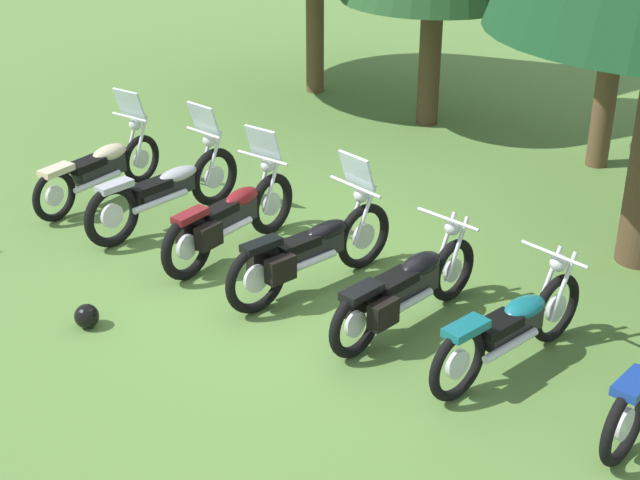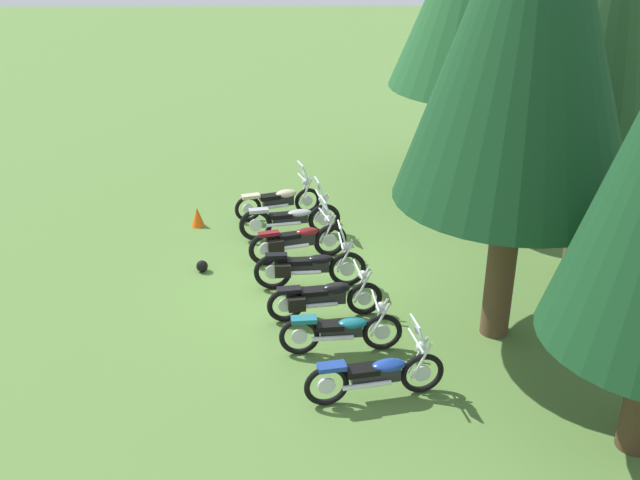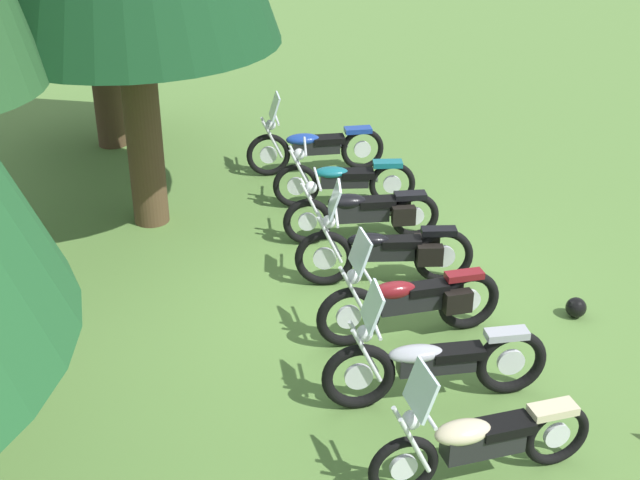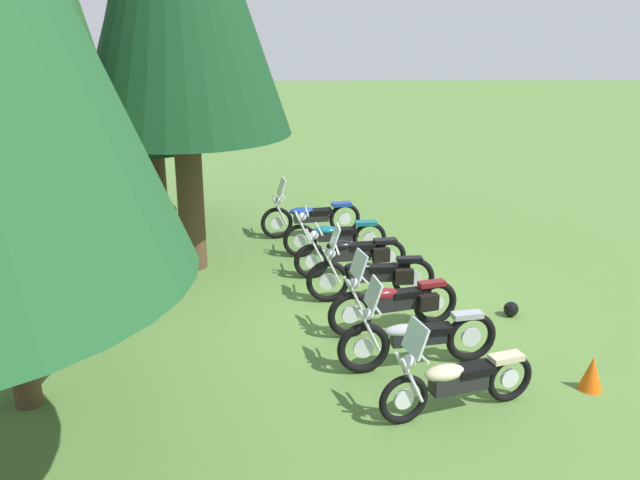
{
  "view_description": "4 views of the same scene",
  "coord_description": "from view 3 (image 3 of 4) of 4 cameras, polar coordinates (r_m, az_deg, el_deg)",
  "views": [
    {
      "loc": [
        7.21,
        -5.4,
        4.94
      ],
      "look_at": [
        0.1,
        -0.07,
        0.59
      ],
      "focal_mm": 52.64,
      "sensor_mm": 36.0,
      "label": 1
    },
    {
      "loc": [
        13.23,
        -0.04,
        7.35
      ],
      "look_at": [
        -0.37,
        0.08,
        0.87
      ],
      "focal_mm": 41.47,
      "sensor_mm": 36.0,
      "label": 2
    },
    {
      "loc": [
        -9.77,
        0.29,
        5.66
      ],
      "look_at": [
        0.13,
        0.7,
        0.56
      ],
      "focal_mm": 49.16,
      "sensor_mm": 36.0,
      "label": 3
    },
    {
      "loc": [
        -11.13,
        0.94,
        4.87
      ],
      "look_at": [
        1.05,
        0.75,
        0.78
      ],
      "focal_mm": 38.57,
      "sensor_mm": 36.0,
      "label": 4
    }
  ],
  "objects": [
    {
      "name": "motorcycle_6",
      "position": [
        14.43,
        -0.4,
        6.17
      ],
      "size": [
        0.77,
        2.26,
        1.37
      ],
      "rotation": [
        0.0,
        0.0,
        1.77
      ],
      "color": "black",
      "rests_on": "ground_plane"
    },
    {
      "name": "motorcycle_0",
      "position": [
        8.2,
        10.34,
        -12.69
      ],
      "size": [
        0.89,
        2.1,
        1.34
      ],
      "rotation": [
        0.0,
        0.0,
        1.9
      ],
      "color": "black",
      "rests_on": "ground_plane"
    },
    {
      "name": "motorcycle_2",
      "position": [
        10.06,
        5.98,
        -3.96
      ],
      "size": [
        0.93,
        2.15,
        1.39
      ],
      "rotation": [
        0.0,
        0.0,
        1.86
      ],
      "color": "black",
      "rests_on": "ground_plane"
    },
    {
      "name": "motorcycle_3",
      "position": [
        11.1,
        4.34,
        -0.67
      ],
      "size": [
        0.78,
        2.28,
        1.39
      ],
      "rotation": [
        0.0,
        0.0,
        1.65
      ],
      "color": "black",
      "rests_on": "ground_plane"
    },
    {
      "name": "motorcycle_4",
      "position": [
        12.18,
        2.91,
        1.85
      ],
      "size": [
        0.83,
        2.19,
        1.0
      ],
      "rotation": [
        0.0,
        0.0,
        1.73
      ],
      "color": "black",
      "rests_on": "ground_plane"
    },
    {
      "name": "ground_plane",
      "position": [
        11.3,
        3.52,
        -2.9
      ],
      "size": [
        80.0,
        80.0,
        0.0
      ],
      "primitive_type": "plane",
      "color": "#547A38"
    },
    {
      "name": "motorcycle_1",
      "position": [
        9.08,
        7.4,
        -7.9
      ],
      "size": [
        0.72,
        2.35,
        1.39
      ],
      "rotation": [
        0.0,
        0.0,
        1.77
      ],
      "color": "black",
      "rests_on": "ground_plane"
    },
    {
      "name": "motorcycle_5",
      "position": [
        13.21,
        1.54,
        3.94
      ],
      "size": [
        0.73,
        2.16,
        1.01
      ],
      "rotation": [
        0.0,
        0.0,
        1.66
      ],
      "color": "black",
      "rests_on": "ground_plane"
    },
    {
      "name": "dropped_helmet",
      "position": [
        10.99,
        16.33,
        -4.24
      ],
      "size": [
        0.25,
        0.25,
        0.25
      ],
      "primitive_type": "sphere",
      "color": "black",
      "rests_on": "ground_plane"
    }
  ]
}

